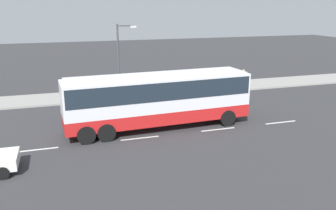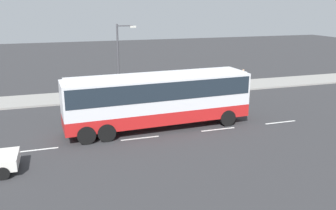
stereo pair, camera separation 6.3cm
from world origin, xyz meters
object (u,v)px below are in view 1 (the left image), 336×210
coach_bus (158,96)px  pedestrian_at_crossing (126,85)px  street_lamp (120,56)px  pedestrian_near_curb (243,76)px

coach_bus → pedestrian_at_crossing: coach_bus is taller
pedestrian_at_crossing → street_lamp: size_ratio=0.24×
street_lamp → pedestrian_near_curb: bearing=5.0°
pedestrian_near_curb → street_lamp: bearing=29.8°
pedestrian_at_crossing → street_lamp: (-0.57, -0.98, 2.77)m
pedestrian_near_curb → street_lamp: street_lamp is taller
coach_bus → street_lamp: (-0.97, 8.10, 1.54)m
pedestrian_at_crossing → street_lamp: street_lamp is taller
coach_bus → pedestrian_near_curb: coach_bus is taller
street_lamp → pedestrian_at_crossing: bearing=59.9°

